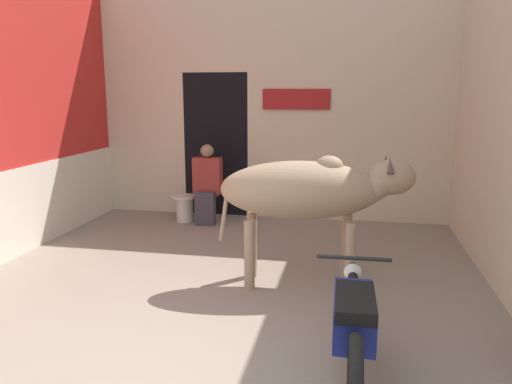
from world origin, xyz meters
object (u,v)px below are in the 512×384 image
object	(u,v)px
cow	(309,191)
motorcycle_near	(353,323)
plastic_stool	(185,207)
shopkeeper_seated	(207,183)

from	to	relation	value
cow	motorcycle_near	bearing A→B (deg)	-74.83
cow	motorcycle_near	xyz separation A→B (m)	(0.47, -1.73, -0.58)
motorcycle_near	plastic_stool	xyz separation A→B (m)	(-2.61, 3.98, -0.21)
cow	plastic_stool	distance (m)	3.20
motorcycle_near	cow	bearing A→B (deg)	105.17
shopkeeper_seated	plastic_stool	bearing A→B (deg)	174.52
shopkeeper_seated	plastic_stool	xyz separation A→B (m)	(-0.38, 0.04, -0.41)
motorcycle_near	plastic_stool	size ratio (longest dim) A/B	4.58
plastic_stool	motorcycle_near	bearing A→B (deg)	-56.69
cow	plastic_stool	world-z (taller)	cow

